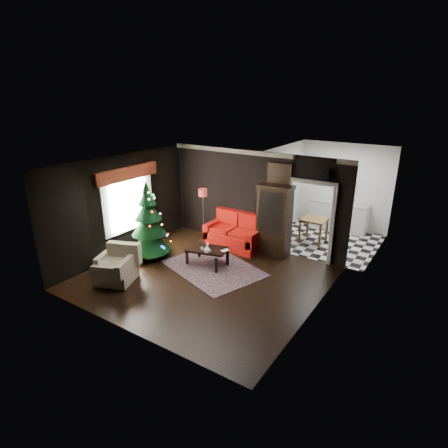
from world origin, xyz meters
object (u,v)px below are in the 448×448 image
Objects in this scene: coffee_table at (207,256)px; teapot at (207,250)px; floor_lamp at (203,215)px; wall_clock at (323,175)px; christmas_tree at (149,222)px; armchair at (115,264)px; curio_cabinet at (274,222)px; loveseat at (234,231)px; kitchen_table at (314,230)px.

coffee_table is 0.43m from teapot.
floor_lamp is 8.93× the size of teapot.
wall_clock reaches higher than floor_lamp.
christmas_tree is at bearing -106.89° from floor_lamp.
wall_clock reaches higher than teapot.
armchair is 2.25m from teapot.
teapot is (1.47, 1.70, 0.10)m from armchair.
christmas_tree is 2.39× the size of armchair.
curio_cabinet is at bearing 9.32° from floor_lamp.
armchair reaches higher than coffee_table.
curio_cabinet is 2.12m from teapot.
kitchen_table is (1.80, 1.65, -0.12)m from loveseat.
floor_lamp reaches higher than armchair.
coffee_table is 3.63m from wall_clock.
loveseat is at bearing 7.59° from floor_lamp.
wall_clock is (2.35, 0.40, 1.88)m from loveseat.
loveseat is 1.92× the size of armchair.
floor_lamp reaches higher than loveseat.
floor_lamp is at bearing 128.91° from teapot.
teapot is 0.24× the size of kitchen_table.
coffee_table is at bearing -120.28° from kitchen_table.
wall_clock is 2.43m from kitchen_table.
christmas_tree is 6.59× the size of wall_clock.
loveseat reaches higher than armchair.
floor_lamp is 3.74m from wall_clock.
kitchen_table is at bearing 65.56° from curio_cabinet.
armchair reaches higher than teapot.
wall_clock reaches higher than loveseat.
curio_cabinet is 1.87× the size of coffee_table.
curio_cabinet is 1.88m from wall_clock.
coffee_table is 3.17× the size of wall_clock.
teapot is at bearing -54.79° from coffee_table.
loveseat is 1.41m from coffee_table.
wall_clock is (3.62, 3.73, 1.92)m from armchair.
floor_lamp is at bearing 129.58° from coffee_table.
armchair is at bearing -134.13° from wall_clock.
kitchen_table is at bearing 46.58° from christmas_tree.
armchair is at bearing -110.87° from loveseat.
coffee_table is at bearing -142.42° from wall_clock.
wall_clock is at bearing 9.66° from loveseat.
floor_lamp reaches higher than teapot.
armchair is (-0.26, -3.20, -0.37)m from floor_lamp.
curio_cabinet is 3.41m from christmas_tree.
wall_clock reaches higher than curio_cabinet.
teapot is (0.20, -1.63, 0.06)m from loveseat.
teapot is (1.21, -1.50, -0.27)m from floor_lamp.
christmas_tree is at bearing -133.42° from kitchen_table.
coffee_table is (1.30, 1.94, -0.22)m from armchair.
coffee_table is at bearing -124.94° from curio_cabinet.
curio_cabinet is at bearing 10.83° from loveseat.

